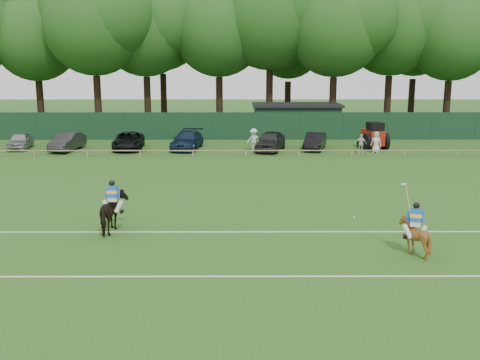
{
  "coord_description": "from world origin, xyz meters",
  "views": [
    {
      "loc": [
        0.42,
        -23.82,
        7.18
      ],
      "look_at": [
        0.5,
        3.0,
        1.4
      ],
      "focal_mm": 42.0,
      "sensor_mm": 36.0,
      "label": 1
    }
  ],
  "objects_px": {
    "spectator_mid": "(361,144)",
    "suv_black": "(129,141)",
    "estate_black": "(315,141)",
    "hatch_grey": "(270,141)",
    "horse_chestnut": "(414,237)",
    "sedan_navy": "(187,140)",
    "tractor": "(374,136)",
    "horse_dark": "(113,213)",
    "polo_ball": "(354,218)",
    "sedan_grey": "(67,142)",
    "utility_shed": "(296,119)",
    "sedan_silver": "(20,141)",
    "spectator_right": "(376,142)",
    "spectator_left": "(254,140)"
  },
  "relations": [
    {
      "from": "hatch_grey",
      "to": "horse_chestnut",
      "type": "bearing_deg",
      "value": -65.59
    },
    {
      "from": "estate_black",
      "to": "suv_black",
      "type": "bearing_deg",
      "value": -165.64
    },
    {
      "from": "sedan_navy",
      "to": "sedan_silver",
      "type": "bearing_deg",
      "value": -173.65
    },
    {
      "from": "suv_black",
      "to": "spectator_left",
      "type": "height_order",
      "value": "spectator_left"
    },
    {
      "from": "sedan_grey",
      "to": "polo_ball",
      "type": "xyz_separation_m",
      "value": [
        19.06,
        -19.81,
        -0.67
      ]
    },
    {
      "from": "horse_chestnut",
      "to": "tractor",
      "type": "relative_size",
      "value": 0.49
    },
    {
      "from": "spectator_right",
      "to": "polo_ball",
      "type": "distance_m",
      "value": 19.37
    },
    {
      "from": "horse_dark",
      "to": "estate_black",
      "type": "distance_m",
      "value": 25.05
    },
    {
      "from": "tractor",
      "to": "horse_dark",
      "type": "bearing_deg",
      "value": -135.97
    },
    {
      "from": "polo_ball",
      "to": "utility_shed",
      "type": "distance_m",
      "value": 29.01
    },
    {
      "from": "suv_black",
      "to": "estate_black",
      "type": "distance_m",
      "value": 15.15
    },
    {
      "from": "utility_shed",
      "to": "tractor",
      "type": "xyz_separation_m",
      "value": [
        5.4,
        -8.64,
        -0.48
      ]
    },
    {
      "from": "spectator_mid",
      "to": "suv_black",
      "type": "bearing_deg",
      "value": -177.55
    },
    {
      "from": "horse_chestnut",
      "to": "sedan_grey",
      "type": "distance_m",
      "value": 31.97
    },
    {
      "from": "sedan_navy",
      "to": "estate_black",
      "type": "xyz_separation_m",
      "value": [
        10.39,
        -0.29,
        -0.06
      ]
    },
    {
      "from": "estate_black",
      "to": "utility_shed",
      "type": "xyz_separation_m",
      "value": [
        -0.63,
        8.73,
        0.86
      ]
    },
    {
      "from": "tractor",
      "to": "sedan_silver",
      "type": "bearing_deg",
      "value": 169.43
    },
    {
      "from": "utility_shed",
      "to": "tractor",
      "type": "relative_size",
      "value": 2.88
    },
    {
      "from": "hatch_grey",
      "to": "tractor",
      "type": "xyz_separation_m",
      "value": [
        8.4,
        0.62,
        0.27
      ]
    },
    {
      "from": "hatch_grey",
      "to": "utility_shed",
      "type": "height_order",
      "value": "utility_shed"
    },
    {
      "from": "sedan_grey",
      "to": "sedan_navy",
      "type": "relative_size",
      "value": 0.85
    },
    {
      "from": "estate_black",
      "to": "tractor",
      "type": "bearing_deg",
      "value": 16.03
    },
    {
      "from": "spectator_left",
      "to": "polo_ball",
      "type": "relative_size",
      "value": 20.0
    },
    {
      "from": "hatch_grey",
      "to": "spectator_right",
      "type": "height_order",
      "value": "spectator_right"
    },
    {
      "from": "horse_chestnut",
      "to": "sedan_grey",
      "type": "relative_size",
      "value": 0.33
    },
    {
      "from": "sedan_navy",
      "to": "spectator_mid",
      "type": "xyz_separation_m",
      "value": [
        13.69,
        -2.25,
        0.03
      ]
    },
    {
      "from": "suv_black",
      "to": "hatch_grey",
      "type": "height_order",
      "value": "hatch_grey"
    },
    {
      "from": "horse_chestnut",
      "to": "spectator_right",
      "type": "xyz_separation_m",
      "value": [
        4.21,
        23.45,
        0.12
      ]
    },
    {
      "from": "spectator_mid",
      "to": "horse_dark",
      "type": "bearing_deg",
      "value": -117.11
    },
    {
      "from": "suv_black",
      "to": "hatch_grey",
      "type": "relative_size",
      "value": 1.09
    },
    {
      "from": "sedan_silver",
      "to": "hatch_grey",
      "type": "relative_size",
      "value": 0.86
    },
    {
      "from": "sedan_grey",
      "to": "estate_black",
      "type": "height_order",
      "value": "sedan_grey"
    },
    {
      "from": "horse_dark",
      "to": "horse_chestnut",
      "type": "distance_m",
      "value": 12.19
    },
    {
      "from": "horse_dark",
      "to": "estate_black",
      "type": "bearing_deg",
      "value": -115.33
    },
    {
      "from": "horse_chestnut",
      "to": "polo_ball",
      "type": "bearing_deg",
      "value": -61.1
    },
    {
      "from": "hatch_grey",
      "to": "estate_black",
      "type": "bearing_deg",
      "value": 23.54
    },
    {
      "from": "spectator_right",
      "to": "utility_shed",
      "type": "distance_m",
      "value": 11.65
    },
    {
      "from": "sedan_silver",
      "to": "sedan_grey",
      "type": "relative_size",
      "value": 0.92
    },
    {
      "from": "hatch_grey",
      "to": "spectator_mid",
      "type": "distance_m",
      "value": 7.08
    },
    {
      "from": "horse_chestnut",
      "to": "polo_ball",
      "type": "relative_size",
      "value": 15.8
    },
    {
      "from": "sedan_grey",
      "to": "hatch_grey",
      "type": "distance_m",
      "value": 16.32
    },
    {
      "from": "suv_black",
      "to": "estate_black",
      "type": "height_order",
      "value": "suv_black"
    },
    {
      "from": "estate_black",
      "to": "spectator_right",
      "type": "distance_m",
      "value": 4.86
    },
    {
      "from": "polo_ball",
      "to": "tractor",
      "type": "height_order",
      "value": "tractor"
    },
    {
      "from": "sedan_navy",
      "to": "tractor",
      "type": "height_order",
      "value": "tractor"
    },
    {
      "from": "horse_chestnut",
      "to": "sedan_navy",
      "type": "height_order",
      "value": "sedan_navy"
    },
    {
      "from": "estate_black",
      "to": "polo_ball",
      "type": "distance_m",
      "value": 20.27
    },
    {
      "from": "sedan_silver",
      "to": "tractor",
      "type": "distance_m",
      "value": 28.82
    },
    {
      "from": "hatch_grey",
      "to": "spectator_right",
      "type": "xyz_separation_m",
      "value": [
        8.19,
        -1.14,
        0.05
      ]
    },
    {
      "from": "spectator_left",
      "to": "tractor",
      "type": "height_order",
      "value": "tractor"
    }
  ]
}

